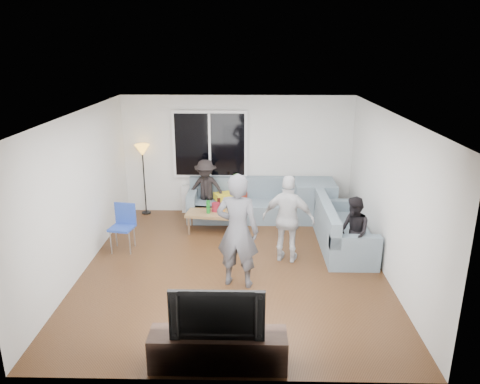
{
  "coord_description": "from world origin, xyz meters",
  "views": [
    {
      "loc": [
        0.26,
        -6.95,
        3.61
      ],
      "look_at": [
        0.1,
        0.6,
        1.15
      ],
      "focal_mm": 33.94,
      "sensor_mm": 36.0,
      "label": 1
    }
  ],
  "objects_px": {
    "player_left": "(238,231)",
    "player_right": "(288,219)",
    "side_chair": "(122,228)",
    "spectator_right": "(353,232)",
    "sofa_back_section": "(242,200)",
    "coffee_table": "(215,221)",
    "floor_lamp": "(144,180)",
    "spectator_back": "(206,189)",
    "tv_console": "(218,350)",
    "sofa_right_section": "(344,226)",
    "television": "(217,310)"
  },
  "relations": [
    {
      "from": "coffee_table",
      "to": "spectator_back",
      "type": "bearing_deg",
      "value": 108.77
    },
    {
      "from": "coffee_table",
      "to": "floor_lamp",
      "type": "height_order",
      "value": "floor_lamp"
    },
    {
      "from": "spectator_right",
      "to": "side_chair",
      "type": "bearing_deg",
      "value": -107.63
    },
    {
      "from": "side_chair",
      "to": "tv_console",
      "type": "distance_m",
      "value": 3.7
    },
    {
      "from": "floor_lamp",
      "to": "player_left",
      "type": "height_order",
      "value": "player_left"
    },
    {
      "from": "tv_console",
      "to": "television",
      "type": "distance_m",
      "value": 0.53
    },
    {
      "from": "side_chair",
      "to": "coffee_table",
      "type": "bearing_deg",
      "value": 42.15
    },
    {
      "from": "side_chair",
      "to": "player_left",
      "type": "distance_m",
      "value": 2.5
    },
    {
      "from": "side_chair",
      "to": "tv_console",
      "type": "relative_size",
      "value": 0.54
    },
    {
      "from": "sofa_right_section",
      "to": "coffee_table",
      "type": "height_order",
      "value": "sofa_right_section"
    },
    {
      "from": "sofa_right_section",
      "to": "coffee_table",
      "type": "xyz_separation_m",
      "value": [
        -2.46,
        0.77,
        -0.22
      ]
    },
    {
      "from": "sofa_back_section",
      "to": "player_left",
      "type": "distance_m",
      "value": 2.89
    },
    {
      "from": "sofa_right_section",
      "to": "spectator_back",
      "type": "relative_size",
      "value": 1.53
    },
    {
      "from": "sofa_right_section",
      "to": "floor_lamp",
      "type": "distance_m",
      "value": 4.43
    },
    {
      "from": "spectator_right",
      "to": "floor_lamp",
      "type": "bearing_deg",
      "value": -131.35
    },
    {
      "from": "player_right",
      "to": "television",
      "type": "distance_m",
      "value": 2.96
    },
    {
      "from": "side_chair",
      "to": "floor_lamp",
      "type": "relative_size",
      "value": 0.55
    },
    {
      "from": "player_right",
      "to": "spectator_right",
      "type": "height_order",
      "value": "player_right"
    },
    {
      "from": "side_chair",
      "to": "spectator_back",
      "type": "relative_size",
      "value": 0.66
    },
    {
      "from": "player_right",
      "to": "spectator_right",
      "type": "relative_size",
      "value": 1.27
    },
    {
      "from": "player_left",
      "to": "spectator_back",
      "type": "distance_m",
      "value": 2.99
    },
    {
      "from": "player_left",
      "to": "spectator_right",
      "type": "height_order",
      "value": "player_left"
    },
    {
      "from": "sofa_right_section",
      "to": "player_left",
      "type": "height_order",
      "value": "player_left"
    },
    {
      "from": "player_left",
      "to": "player_right",
      "type": "height_order",
      "value": "player_left"
    },
    {
      "from": "coffee_table",
      "to": "player_right",
      "type": "relative_size",
      "value": 0.71
    },
    {
      "from": "spectator_back",
      "to": "television",
      "type": "height_order",
      "value": "spectator_back"
    },
    {
      "from": "sofa_right_section",
      "to": "side_chair",
      "type": "distance_m",
      "value": 4.08
    },
    {
      "from": "spectator_back",
      "to": "sofa_back_section",
      "type": "bearing_deg",
      "value": 8.37
    },
    {
      "from": "player_left",
      "to": "spectator_right",
      "type": "bearing_deg",
      "value": -147.39
    },
    {
      "from": "player_right",
      "to": "player_left",
      "type": "bearing_deg",
      "value": 60.66
    },
    {
      "from": "player_right",
      "to": "spectator_right",
      "type": "bearing_deg",
      "value": -173.27
    },
    {
      "from": "player_right",
      "to": "tv_console",
      "type": "bearing_deg",
      "value": 84.98
    },
    {
      "from": "player_left",
      "to": "tv_console",
      "type": "bearing_deg",
      "value": 97.43
    },
    {
      "from": "sofa_right_section",
      "to": "tv_console",
      "type": "relative_size",
      "value": 1.25
    },
    {
      "from": "player_left",
      "to": "tv_console",
      "type": "xyz_separation_m",
      "value": [
        -0.18,
        -1.92,
        -0.69
      ]
    },
    {
      "from": "coffee_table",
      "to": "sofa_right_section",
      "type": "bearing_deg",
      "value": -17.43
    },
    {
      "from": "spectator_back",
      "to": "television",
      "type": "xyz_separation_m",
      "value": [
        0.58,
        -4.8,
        0.1
      ]
    },
    {
      "from": "side_chair",
      "to": "player_left",
      "type": "relative_size",
      "value": 0.47
    },
    {
      "from": "coffee_table",
      "to": "spectator_back",
      "type": "xyz_separation_m",
      "value": [
        -0.23,
        0.69,
        0.45
      ]
    },
    {
      "from": "sofa_right_section",
      "to": "floor_lamp",
      "type": "xyz_separation_m",
      "value": [
        -4.07,
        1.71,
        0.36
      ]
    },
    {
      "from": "sofa_back_section",
      "to": "coffee_table",
      "type": "xyz_separation_m",
      "value": [
        -0.54,
        -0.66,
        -0.22
      ]
    },
    {
      "from": "sofa_back_section",
      "to": "coffee_table",
      "type": "height_order",
      "value": "sofa_back_section"
    },
    {
      "from": "player_right",
      "to": "spectator_back",
      "type": "bearing_deg",
      "value": -36.33
    },
    {
      "from": "floor_lamp",
      "to": "tv_console",
      "type": "xyz_separation_m",
      "value": [
        1.96,
        -5.05,
        -0.56
      ]
    },
    {
      "from": "television",
      "to": "coffee_table",
      "type": "bearing_deg",
      "value": 94.85
    },
    {
      "from": "side_chair",
      "to": "spectator_right",
      "type": "xyz_separation_m",
      "value": [
        4.07,
        -0.51,
        0.18
      ]
    },
    {
      "from": "spectator_back",
      "to": "tv_console",
      "type": "height_order",
      "value": "spectator_back"
    },
    {
      "from": "player_left",
      "to": "sofa_right_section",
      "type": "bearing_deg",
      "value": -131.03
    },
    {
      "from": "floor_lamp",
      "to": "player_left",
      "type": "xyz_separation_m",
      "value": [
        2.14,
        -3.13,
        0.13
      ]
    },
    {
      "from": "sofa_right_section",
      "to": "side_chair",
      "type": "relative_size",
      "value": 2.33
    }
  ]
}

